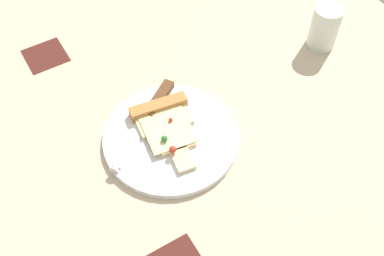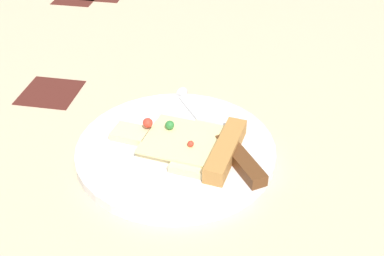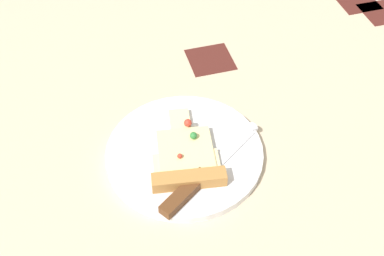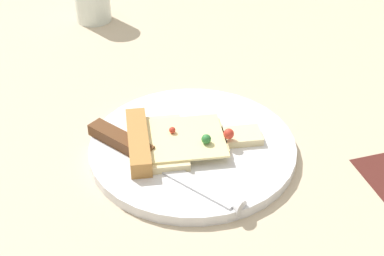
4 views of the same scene
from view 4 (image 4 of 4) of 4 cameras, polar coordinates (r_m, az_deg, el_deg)
name	(u,v)px [view 4 (image 4 of 4)]	position (r cm, az deg, el deg)	size (l,w,h in cm)	color
ground_plane	(152,169)	(74.11, -4.06, -4.16)	(134.61, 134.61, 3.00)	#C6B293
plate	(192,148)	(73.84, 0.05, -2.02)	(27.02, 27.02, 1.42)	silver
pizza_slice	(173,140)	(72.65, -1.94, -1.27)	(12.45, 18.36, 2.69)	beige
knife	(147,156)	(70.71, -4.57, -2.80)	(20.93, 15.39, 2.45)	silver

